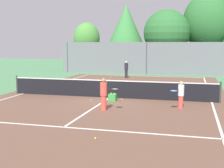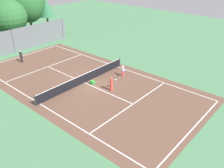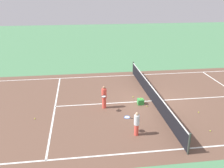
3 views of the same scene
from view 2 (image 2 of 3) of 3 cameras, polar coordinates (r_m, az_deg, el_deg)
ground_plane at (r=25.66m, az=-6.57°, el=0.31°), size 80.00×80.00×0.00m
court_surface at (r=25.66m, az=-6.57°, el=0.31°), size 13.00×25.00×0.01m
tennis_net at (r=25.43m, az=-6.63°, el=1.33°), size 11.90×0.10×1.10m
perimeter_fence at (r=36.01m, az=-22.33°, el=9.32°), size 18.00×0.12×3.20m
tree_0 at (r=41.83m, az=-19.26°, el=17.60°), size 5.08×4.40×8.47m
tree_3 at (r=38.78m, az=-23.05°, el=14.40°), size 4.97×4.97×6.68m
tree_4 at (r=42.95m, az=-15.31°, el=17.05°), size 2.68×2.68×5.97m
player_0 at (r=32.44m, az=-20.65°, el=6.16°), size 0.32×0.32×1.52m
player_1 at (r=23.64m, az=-0.12°, el=0.07°), size 0.90×0.43×1.48m
player_2 at (r=26.74m, az=2.54°, el=3.27°), size 0.68×0.81×1.30m
ball_crate at (r=25.24m, az=-4.60°, el=0.39°), size 0.41×0.39×0.43m
tennis_ball_0 at (r=31.93m, az=-22.21°, el=4.09°), size 0.07×0.07×0.07m
tennis_ball_1 at (r=24.47m, az=-6.08°, el=-1.02°), size 0.07×0.07×0.07m
tennis_ball_2 at (r=22.55m, az=9.45°, el=-3.97°), size 0.07×0.07×0.07m
tennis_ball_3 at (r=32.66m, az=-18.90°, el=5.19°), size 0.07×0.07×0.07m
tennis_ball_4 at (r=32.80m, az=-8.76°, el=6.49°), size 0.07×0.07×0.07m
tennis_ball_5 at (r=25.79m, az=-4.43°, el=0.64°), size 0.07×0.07×0.07m
tennis_ball_6 at (r=30.87m, az=-22.02°, el=3.33°), size 0.07×0.07×0.07m
tennis_ball_7 at (r=29.57m, az=-3.29°, el=4.36°), size 0.07×0.07×0.07m
tennis_ball_8 at (r=28.48m, az=-6.76°, el=3.26°), size 0.07×0.07×0.07m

